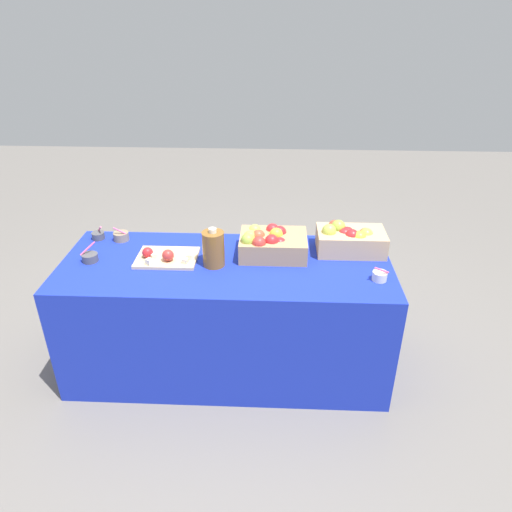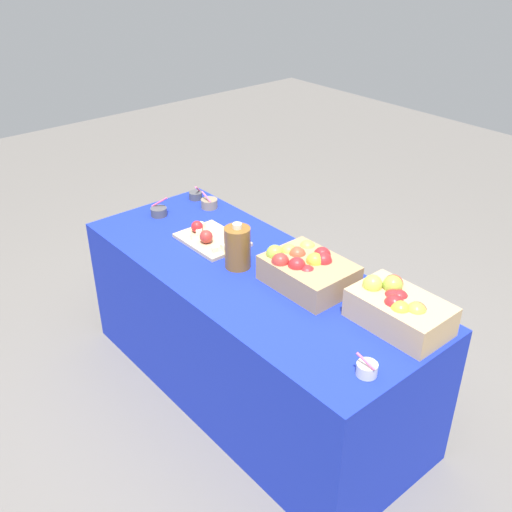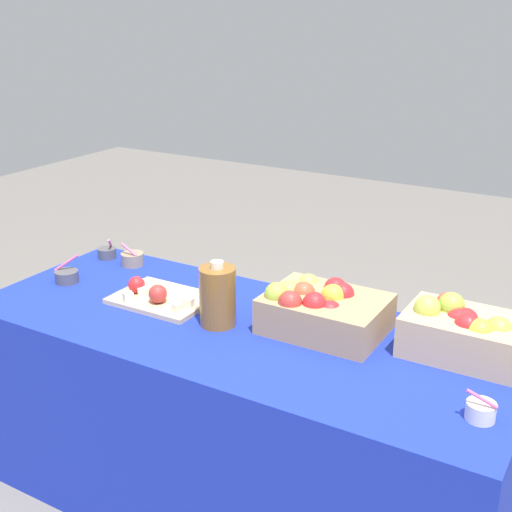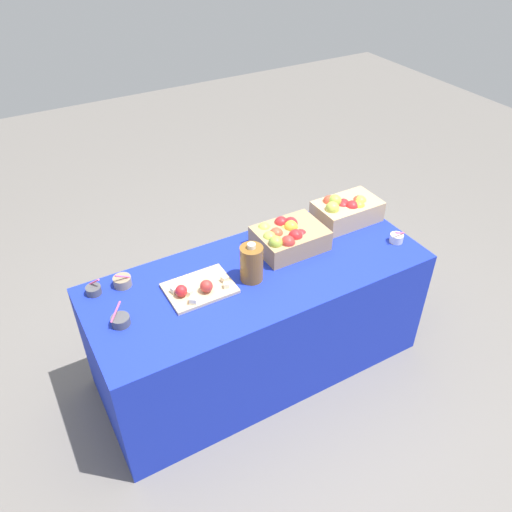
{
  "view_description": "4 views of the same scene",
  "coord_description": "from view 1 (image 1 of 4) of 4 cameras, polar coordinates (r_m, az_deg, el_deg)",
  "views": [
    {
      "loc": [
        0.28,
        -2.34,
        2.06
      ],
      "look_at": [
        0.17,
        0.01,
        0.78
      ],
      "focal_mm": 33.03,
      "sensor_mm": 36.0,
      "label": 1
    },
    {
      "loc": [
        1.86,
        -1.54,
        2.2
      ],
      "look_at": [
        0.03,
        0.01,
        0.82
      ],
      "focal_mm": 41.65,
      "sensor_mm": 36.0,
      "label": 2
    },
    {
      "loc": [
        1.12,
        -1.77,
        1.76
      ],
      "look_at": [
        0.07,
        0.01,
        1.0
      ],
      "focal_mm": 47.91,
      "sensor_mm": 36.0,
      "label": 3
    },
    {
      "loc": [
        -1.09,
        -1.88,
        2.51
      ],
      "look_at": [
        0.01,
        0.05,
        0.81
      ],
      "focal_mm": 36.04,
      "sensor_mm": 36.0,
      "label": 4
    }
  ],
  "objects": [
    {
      "name": "ground_plane",
      "position": [
        3.13,
        -3.27,
        -12.7
      ],
      "size": [
        10.0,
        10.0,
        0.0
      ],
      "primitive_type": "plane",
      "color": "slate"
    },
    {
      "name": "table",
      "position": [
        2.9,
        -3.47,
        -7.2
      ],
      "size": [
        1.9,
        0.76,
        0.74
      ],
      "primitive_type": "cube",
      "color": "#192DB7",
      "rests_on": "ground_plane"
    },
    {
      "name": "apple_crate_left",
      "position": [
        2.84,
        11.31,
        2.05
      ],
      "size": [
        0.4,
        0.25,
        0.18
      ],
      "color": "tan",
      "rests_on": "table"
    },
    {
      "name": "apple_crate_middle",
      "position": [
        2.76,
        1.83,
        1.61
      ],
      "size": [
        0.39,
        0.29,
        0.17
      ],
      "color": "tan",
      "rests_on": "table"
    },
    {
      "name": "cutting_board_front",
      "position": [
        2.77,
        -10.97,
        -0.1
      ],
      "size": [
        0.35,
        0.26,
        0.09
      ],
      "color": "#D1B284",
      "rests_on": "table"
    },
    {
      "name": "sample_bowl_near",
      "position": [
        2.87,
        -19.46,
        -0.16
      ],
      "size": [
        0.1,
        0.09,
        0.11
      ],
      "color": "#4C4C51",
      "rests_on": "table"
    },
    {
      "name": "sample_bowl_mid",
      "position": [
        2.61,
        14.75,
        -2.35
      ],
      "size": [
        0.08,
        0.08,
        0.09
      ],
      "color": "silver",
      "rests_on": "table"
    },
    {
      "name": "sample_bowl_far",
      "position": [
        3.12,
        -18.56,
        2.37
      ],
      "size": [
        0.08,
        0.08,
        0.1
      ],
      "color": "#4C4C51",
      "rests_on": "table"
    },
    {
      "name": "sample_bowl_extra",
      "position": [
        3.06,
        -16.01,
        2.32
      ],
      "size": [
        0.1,
        0.1,
        0.1
      ],
      "color": "gray",
      "rests_on": "table"
    },
    {
      "name": "cider_jug",
      "position": [
        2.64,
        -5.17,
        0.89
      ],
      "size": [
        0.12,
        0.12,
        0.23
      ],
      "color": "brown",
      "rests_on": "table"
    }
  ]
}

